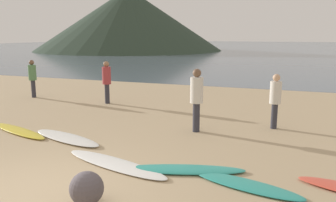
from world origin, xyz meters
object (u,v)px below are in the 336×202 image
(surfboard_2, at_px, (66,138))
(person_2, at_px, (107,79))
(person_0, at_px, (197,95))
(surfboard_3, at_px, (115,164))
(person_1, at_px, (32,75))
(person_3, at_px, (275,97))
(surfboard_1, at_px, (19,131))
(surfboard_4, at_px, (183,169))
(surfboard_5, at_px, (247,185))
(beach_rock_far, at_px, (87,188))

(surfboard_2, bearing_deg, person_2, 123.73)
(person_0, bearing_deg, surfboard_3, -17.11)
(surfboard_3, bearing_deg, person_0, 89.13)
(person_1, bearing_deg, person_0, 40.87)
(person_0, height_order, person_3, person_0)
(surfboard_1, bearing_deg, person_1, 145.45)
(surfboard_2, xyz_separation_m, person_0, (2.93, 1.85, 0.98))
(person_3, bearing_deg, surfboard_3, 168.75)
(surfboard_1, xyz_separation_m, person_1, (-3.28, 4.37, 0.89))
(surfboard_4, distance_m, person_2, 7.25)
(surfboard_5, bearing_deg, surfboard_4, -177.77)
(surfboard_4, bearing_deg, surfboard_3, 170.47)
(surfboard_1, distance_m, person_2, 4.43)
(person_3, bearing_deg, surfboard_1, 137.71)
(surfboard_2, distance_m, beach_rock_far, 3.66)
(surfboard_4, bearing_deg, person_3, 51.94)
(surfboard_2, xyz_separation_m, surfboard_3, (2.02, -1.13, -0.01))
(surfboard_2, height_order, person_2, person_2)
(surfboard_3, bearing_deg, person_2, 137.40)
(person_2, bearing_deg, surfboard_4, -37.67)
(surfboard_3, height_order, person_3, person_3)
(person_2, xyz_separation_m, person_3, (6.28, -1.51, -0.04))
(beach_rock_far, bearing_deg, person_1, 135.55)
(surfboard_2, bearing_deg, person_1, 154.59)
(surfboard_3, xyz_separation_m, person_1, (-6.95, 5.59, 0.90))
(surfboard_1, bearing_deg, surfboard_3, 0.01)
(surfboard_5, height_order, person_3, person_3)
(surfboard_4, height_order, person_1, person_1)
(person_0, bearing_deg, person_1, -108.50)
(surfboard_1, height_order, person_0, person_0)
(person_1, distance_m, person_2, 3.58)
(surfboard_4, height_order, beach_rock_far, beach_rock_far)
(surfboard_1, distance_m, person_1, 5.54)
(surfboard_5, height_order, person_1, person_1)
(surfboard_4, distance_m, person_3, 4.22)
(surfboard_1, bearing_deg, person_3, 41.69)
(person_1, bearing_deg, person_3, 50.32)
(surfboard_3, distance_m, person_1, 8.96)
(surfboard_4, distance_m, person_0, 3.01)
(surfboard_4, height_order, surfboard_5, surfboard_4)
(person_1, xyz_separation_m, person_2, (3.58, -0.04, 0.03))
(surfboard_1, relative_size, person_2, 1.52)
(person_1, relative_size, person_3, 1.01)
(surfboard_5, height_order, person_0, person_0)
(surfboard_3, xyz_separation_m, surfboard_4, (1.43, 0.19, 0.01))
(surfboard_5, xyz_separation_m, person_3, (0.22, 4.13, 0.89))
(person_1, height_order, person_3, person_1)
(surfboard_2, distance_m, surfboard_3, 2.31)
(person_2, distance_m, beach_rock_far, 8.12)
(surfboard_2, distance_m, surfboard_5, 4.87)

